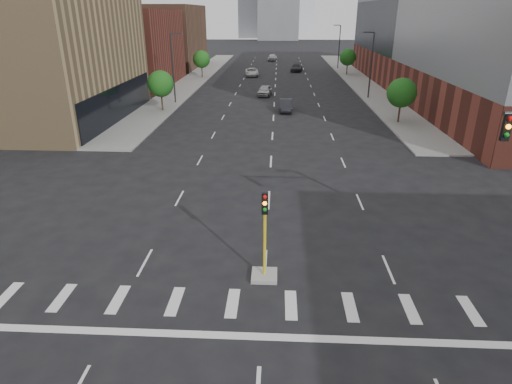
# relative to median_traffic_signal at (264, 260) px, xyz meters

# --- Properties ---
(sidewalk_left_far) EXTENTS (5.00, 92.00, 0.15)m
(sidewalk_left_far) POSITION_rel_median_traffic_signal_xyz_m (-15.00, 65.03, -0.90)
(sidewalk_left_far) COLOR gray
(sidewalk_left_far) RESTS_ON ground
(sidewalk_right_far) EXTENTS (5.00, 92.00, 0.15)m
(sidewalk_right_far) POSITION_rel_median_traffic_signal_xyz_m (15.00, 65.03, -0.90)
(sidewalk_right_far) COLOR gray
(sidewalk_right_far) RESTS_ON ground
(building_left_mid) EXTENTS (20.00, 24.00, 14.00)m
(building_left_mid) POSITION_rel_median_traffic_signal_xyz_m (-27.50, 31.03, 6.03)
(building_left_mid) COLOR #9D8058
(building_left_mid) RESTS_ON ground
(building_left_far_a) EXTENTS (20.00, 22.00, 12.00)m
(building_left_far_a) POSITION_rel_median_traffic_signal_xyz_m (-27.50, 57.03, 5.03)
(building_left_far_a) COLOR brown
(building_left_far_a) RESTS_ON ground
(building_left_far_b) EXTENTS (20.00, 24.00, 13.00)m
(building_left_far_b) POSITION_rel_median_traffic_signal_xyz_m (-27.50, 83.03, 5.53)
(building_left_far_b) COLOR brown
(building_left_far_b) RESTS_ON ground
(building_right_main) EXTENTS (24.00, 70.00, 22.00)m
(building_right_main) POSITION_rel_median_traffic_signal_xyz_m (29.50, 51.03, 10.03)
(building_right_main) COLOR brown
(building_right_main) RESTS_ON ground
(median_traffic_signal) EXTENTS (1.20, 1.20, 4.40)m
(median_traffic_signal) POSITION_rel_median_traffic_signal_xyz_m (0.00, 0.00, 0.00)
(median_traffic_signal) COLOR #999993
(median_traffic_signal) RESTS_ON ground
(streetlight_right_a) EXTENTS (1.60, 0.22, 9.07)m
(streetlight_right_a) POSITION_rel_median_traffic_signal_xyz_m (13.41, 46.03, 4.04)
(streetlight_right_a) COLOR #2D2D30
(streetlight_right_a) RESTS_ON ground
(streetlight_right_b) EXTENTS (1.60, 0.22, 9.07)m
(streetlight_right_b) POSITION_rel_median_traffic_signal_xyz_m (13.41, 81.03, 4.04)
(streetlight_right_b) COLOR #2D2D30
(streetlight_right_b) RESTS_ON ground
(streetlight_left) EXTENTS (1.60, 0.22, 9.07)m
(streetlight_left) POSITION_rel_median_traffic_signal_xyz_m (-13.41, 41.03, 4.04)
(streetlight_left) COLOR #2D2D30
(streetlight_left) RESTS_ON ground
(tree_left_near) EXTENTS (3.20, 3.20, 4.85)m
(tree_left_near) POSITION_rel_median_traffic_signal_xyz_m (-14.00, 36.03, 2.42)
(tree_left_near) COLOR #382619
(tree_left_near) RESTS_ON ground
(tree_left_far) EXTENTS (3.20, 3.20, 4.85)m
(tree_left_far) POSITION_rel_median_traffic_signal_xyz_m (-14.00, 66.03, 2.42)
(tree_left_far) COLOR #382619
(tree_left_far) RESTS_ON ground
(tree_right_near) EXTENTS (3.20, 3.20, 4.85)m
(tree_right_near) POSITION_rel_median_traffic_signal_xyz_m (14.00, 31.03, 2.42)
(tree_right_near) COLOR #382619
(tree_right_near) RESTS_ON ground
(tree_right_far) EXTENTS (3.20, 3.20, 4.85)m
(tree_right_far) POSITION_rel_median_traffic_signal_xyz_m (14.00, 71.03, 2.42)
(tree_right_far) COLOR #382619
(tree_right_far) RESTS_ON ground
(car_near_left) EXTENTS (2.31, 4.71, 1.55)m
(car_near_left) POSITION_rel_median_traffic_signal_xyz_m (-1.50, 47.63, -0.20)
(car_near_left) COLOR #A7A7AB
(car_near_left) RESTS_ON ground
(car_mid_right) EXTENTS (1.57, 4.46, 1.47)m
(car_mid_right) POSITION_rel_median_traffic_signal_xyz_m (1.50, 36.71, -0.24)
(car_mid_right) COLOR black
(car_mid_right) RESTS_ON ground
(car_far_left) EXTENTS (2.94, 5.56, 1.49)m
(car_far_left) POSITION_rel_median_traffic_signal_xyz_m (-4.70, 68.89, -0.23)
(car_far_left) COLOR silver
(car_far_left) RESTS_ON ground
(car_deep_right) EXTENTS (2.88, 5.49, 1.52)m
(car_deep_right) POSITION_rel_median_traffic_signal_xyz_m (4.31, 76.20, -0.21)
(car_deep_right) COLOR black
(car_deep_right) RESTS_ON ground
(car_distant) EXTENTS (2.53, 5.18, 1.70)m
(car_distant) POSITION_rel_median_traffic_signal_xyz_m (-1.11, 98.01, -0.12)
(car_distant) COLOR silver
(car_distant) RESTS_ON ground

